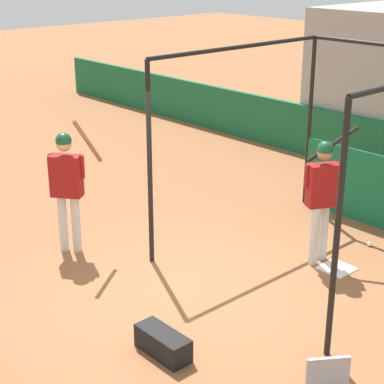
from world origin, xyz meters
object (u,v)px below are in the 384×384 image
player_batter (322,190)px  player_waiting (67,180)px  baseball (370,244)px  equipment_bag (163,343)px

player_batter → player_waiting: 3.66m
player_waiting → baseball: (2.94, 3.46, -1.08)m
baseball → player_waiting: bearing=-130.3°
player_batter → baseball: (0.24, 0.99, -1.06)m
player_waiting → equipment_bag: size_ratio=2.99×
equipment_bag → baseball: 4.15m
player_batter → baseball: 1.47m
baseball → equipment_bag: bearing=-89.3°
equipment_bag → player_waiting: bearing=167.1°
player_batter → baseball: player_batter is taller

